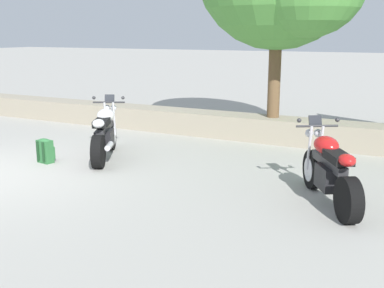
# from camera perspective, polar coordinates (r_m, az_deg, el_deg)

# --- Properties ---
(stone_wall) EXTENTS (36.00, 0.80, 0.55)m
(stone_wall) POSITION_cam_1_polar(r_m,az_deg,el_deg) (12.55, -5.70, 3.17)
(stone_wall) COLOR gray
(stone_wall) RESTS_ON ground
(motorcycle_white_near_left) EXTENTS (1.15, 1.90, 1.18)m
(motorcycle_white_near_left) POSITION_cam_1_polar(r_m,az_deg,el_deg) (9.57, -10.37, 1.18)
(motorcycle_white_near_left) COLOR black
(motorcycle_white_near_left) RESTS_ON ground
(motorcycle_red_centre) EXTENTS (1.24, 1.84, 1.18)m
(motorcycle_red_centre) POSITION_cam_1_polar(r_m,az_deg,el_deg) (7.17, 16.09, -3.13)
(motorcycle_red_centre) COLOR black
(motorcycle_red_centre) RESTS_ON ground
(rider_backpack) EXTENTS (0.32, 0.29, 0.47)m
(rider_backpack) POSITION_cam_1_polar(r_m,az_deg,el_deg) (9.55, -17.15, -0.71)
(rider_backpack) COLOR #2D6B38
(rider_backpack) RESTS_ON ground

